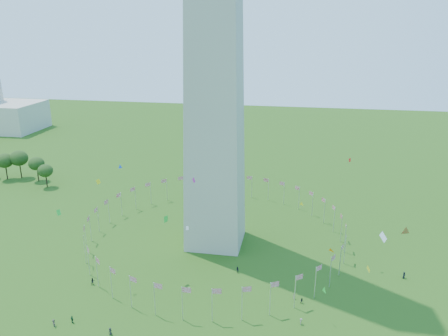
{
  "coord_description": "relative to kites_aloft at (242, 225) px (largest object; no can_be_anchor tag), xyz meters",
  "views": [
    {
      "loc": [
        24.85,
        -73.47,
        66.18
      ],
      "look_at": [
        5.37,
        35.0,
        29.99
      ],
      "focal_mm": 35.0,
      "sensor_mm": 36.0,
      "label": 1
    }
  ],
  "objects": [
    {
      "name": "tree_line_west",
      "position": [
        -117.69,
        65.57,
        -12.6
      ],
      "size": [
        55.4,
        15.97,
        12.53
      ],
      "color": "#2C511B",
      "rests_on": "ground"
    },
    {
      "name": "kites_aloft",
      "position": [
        0.0,
        0.0,
        0.0
      ],
      "size": [
        103.49,
        74.75,
        26.82
      ],
      "color": "orange",
      "rests_on": "ground"
    },
    {
      "name": "flag_ring",
      "position": [
        -11.6,
        24.52,
        -13.77
      ],
      "size": [
        80.24,
        80.24,
        9.0
      ],
      "color": "silver",
      "rests_on": "ground"
    }
  ]
}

